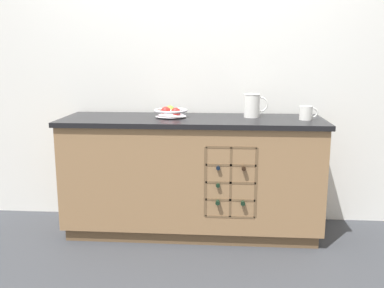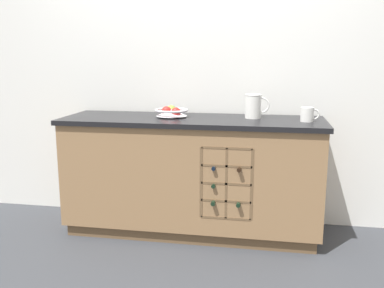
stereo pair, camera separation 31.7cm
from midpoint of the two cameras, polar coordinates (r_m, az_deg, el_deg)
ground_plane at (r=3.38m, az=-2.74°, el=-11.52°), size 14.00×14.00×0.00m
back_wall at (r=3.45m, az=-2.23°, el=10.76°), size 4.40×0.06×2.55m
kitchen_island at (r=3.22m, az=-2.76°, el=-4.21°), size 1.92×0.61×0.88m
fruit_bowl at (r=3.18m, az=-5.72°, el=4.25°), size 0.25×0.25×0.08m
white_pitcher at (r=3.18m, az=5.25°, el=5.19°), size 0.18×0.12×0.17m
ceramic_mug at (r=3.11m, az=12.22°, el=4.05°), size 0.13×0.09×0.10m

